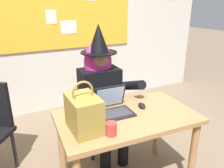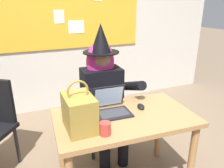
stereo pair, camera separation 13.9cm
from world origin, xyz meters
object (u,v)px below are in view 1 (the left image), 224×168
(desk_main, at_px, (127,126))
(handbag, at_px, (84,113))
(chair_at_desk, at_px, (98,107))
(computer_mouse, at_px, (142,105))
(laptop, at_px, (114,107))
(coffee_mug, at_px, (111,129))
(person_costumed, at_px, (102,87))

(desk_main, xyz_separation_m, handbag, (-0.39, -0.05, 0.24))
(chair_at_desk, distance_m, computer_mouse, 0.69)
(laptop, distance_m, handbag, 0.36)
(computer_mouse, relative_size, coffee_mug, 1.09)
(handbag, bearing_deg, person_costumed, 55.20)
(laptop, bearing_deg, handbag, -151.46)
(chair_at_desk, bearing_deg, computer_mouse, 16.57)
(person_costumed, height_order, coffee_mug, person_costumed)
(desk_main, height_order, chair_at_desk, chair_at_desk)
(handbag, bearing_deg, coffee_mug, -46.91)
(laptop, xyz_separation_m, coffee_mug, (-0.18, -0.30, -0.00))
(desk_main, relative_size, handbag, 3.15)
(person_costumed, xyz_separation_m, handbag, (-0.43, -0.62, 0.08))
(laptop, relative_size, computer_mouse, 2.90)
(handbag, relative_size, coffee_mug, 3.98)
(chair_at_desk, bearing_deg, coffee_mug, -15.22)
(desk_main, relative_size, computer_mouse, 11.44)
(chair_at_desk, relative_size, laptop, 2.92)
(desk_main, xyz_separation_m, coffee_mug, (-0.25, -0.20, 0.16))
(desk_main, xyz_separation_m, chair_at_desk, (0.04, 0.69, -0.12))
(desk_main, height_order, computer_mouse, computer_mouse)
(desk_main, xyz_separation_m, laptop, (-0.07, 0.10, 0.16))
(chair_at_desk, xyz_separation_m, handbag, (-0.44, -0.74, 0.36))
(desk_main, bearing_deg, handbag, -173.17)
(desk_main, distance_m, handbag, 0.46)
(chair_at_desk, height_order, computer_mouse, chair_at_desk)
(desk_main, height_order, handbag, handbag)
(desk_main, distance_m, chair_at_desk, 0.70)
(coffee_mug, bearing_deg, handbag, 133.09)
(coffee_mug, bearing_deg, laptop, 59.22)
(chair_at_desk, bearing_deg, person_costumed, -0.43)
(person_costumed, bearing_deg, desk_main, -0.63)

